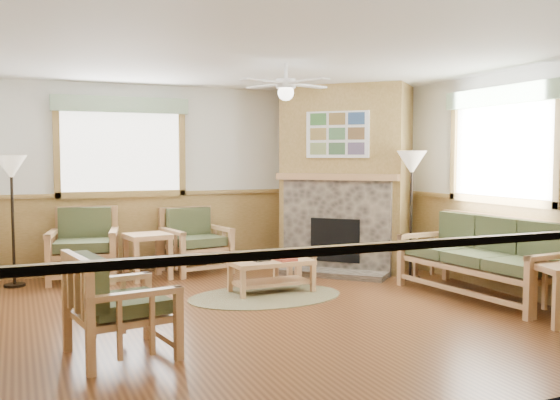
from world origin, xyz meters
name	(u,v)px	position (x,y,z in m)	size (l,w,h in m)	color
floor	(271,312)	(0.00, 0.00, -0.01)	(6.00, 6.00, 0.01)	brown
ceiling	(271,58)	(0.00, 0.00, 2.70)	(6.00, 6.00, 0.01)	white
wall_back	(196,178)	(0.00, 3.00, 1.35)	(6.00, 0.02, 2.70)	white
wall_front	(453,208)	(0.00, -3.00, 1.35)	(6.00, 0.02, 2.70)	white
wall_right	(493,182)	(3.00, 0.00, 1.35)	(0.02, 6.00, 2.70)	white
wainscot	(271,261)	(0.00, 0.00, 0.55)	(6.00, 6.00, 1.10)	olive
fireplace	(346,178)	(2.05, 2.05, 1.35)	(2.20, 2.20, 2.70)	olive
window_back	(120,96)	(-1.10, 2.96, 2.53)	(1.90, 0.16, 1.50)	white
window_right	(504,85)	(2.96, -0.20, 2.53)	(0.16, 1.90, 1.50)	white
ceiling_fan	(286,67)	(0.30, 0.30, 2.66)	(1.24, 1.24, 0.36)	white
sofa	(482,257)	(2.55, -0.34, 0.48)	(0.85, 2.07, 0.95)	#B08052
armchair_back_left	(83,244)	(-1.69, 2.55, 0.49)	(0.87, 0.87, 0.98)	#B08052
armchair_back_right	(196,240)	(-0.13, 2.55, 0.46)	(0.82, 0.82, 0.92)	#B08052
armchair_left	(121,304)	(-1.72, -0.89, 0.44)	(0.78, 0.78, 0.88)	#B08052
coffee_table	(271,276)	(0.36, 0.87, 0.20)	(1.00, 0.50, 0.40)	#B08052
end_table_chairs	(148,256)	(-0.88, 2.31, 0.31)	(0.56, 0.53, 0.62)	#B08052
footstool	(294,266)	(0.92, 1.43, 0.19)	(0.44, 0.44, 0.39)	#B08052
braided_rug	(266,296)	(0.20, 0.68, 0.01)	(1.87, 1.87, 0.01)	brown
floor_lamp_left	(13,221)	(-2.55, 2.50, 0.85)	(0.39, 0.39, 1.70)	black
floor_lamp_right	(411,215)	(2.42, 0.91, 0.88)	(0.40, 0.40, 1.76)	black
book_red	(284,258)	(0.51, 0.82, 0.43)	(0.22, 0.30, 0.03)	maroon
book_dark	(258,258)	(0.21, 0.94, 0.42)	(0.20, 0.27, 0.03)	black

